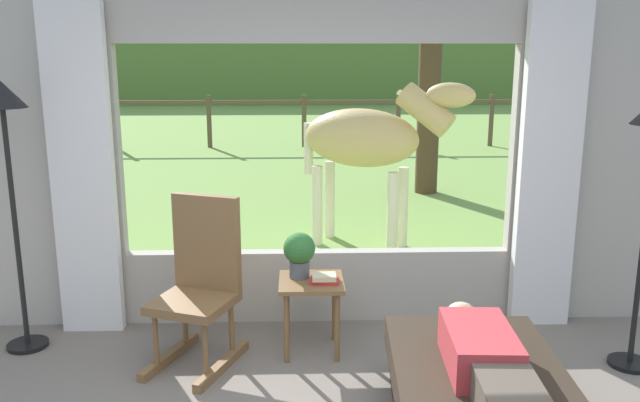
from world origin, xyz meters
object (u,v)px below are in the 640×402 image
side_table (311,293)px  pasture_tree (428,76)px  rocking_chair (200,283)px  potted_plant (299,252)px  horse (368,140)px  book_stack (324,279)px  reclining_person (490,368)px  floor_lamp_left (5,135)px

side_table → pasture_tree: size_ratio=0.15×
rocking_chair → side_table: rocking_chair is taller
potted_plant → pasture_tree: size_ratio=0.09×
rocking_chair → pasture_tree: bearing=85.8°
horse → pasture_tree: pasture_tree is taller
book_stack → rocking_chair: bearing=-177.5°
reclining_person → potted_plant: (-0.94, 1.37, 0.18)m
rocking_chair → potted_plant: bearing=34.6°
side_table → reclining_person: bearing=-56.7°
potted_plant → floor_lamp_left: (-1.93, 0.07, 0.80)m
rocking_chair → book_stack: bearing=24.1°
side_table → floor_lamp_left: 2.29m
floor_lamp_left → horse: (2.65, 2.29, -0.35)m
floor_lamp_left → pasture_tree: 6.24m
potted_plant → horse: size_ratio=0.18×
reclining_person → potted_plant: bearing=127.9°
side_table → horse: 2.61m
potted_plant → horse: (0.72, 2.36, 0.45)m
rocking_chair → side_table: bearing=28.7°
potted_plant → horse: 2.51m
potted_plant → book_stack: size_ratio=1.52×
potted_plant → floor_lamp_left: bearing=177.9°
horse → side_table: bearing=12.9°
reclining_person → side_table: (-0.86, 1.31, -0.10)m
book_stack → pasture_tree: (1.68, 5.15, 1.14)m
rocking_chair → floor_lamp_left: 1.61m
reclining_person → horse: horse is taller
side_table → floor_lamp_left: floor_lamp_left is taller
rocking_chair → floor_lamp_left: (-1.27, 0.22, 0.96)m
horse → pasture_tree: (1.12, 2.68, 0.54)m
horse → book_stack: bearing=15.1°
potted_plant → rocking_chair: bearing=-167.0°
floor_lamp_left → horse: floor_lamp_left is taller
reclining_person → floor_lamp_left: size_ratio=0.77×
floor_lamp_left → potted_plant: bearing=-2.1°
floor_lamp_left → pasture_tree: pasture_tree is taller
side_table → book_stack: 0.16m
reclining_person → potted_plant: size_ratio=4.49×
pasture_tree → horse: bearing=-112.8°
side_table → horse: size_ratio=0.30×
rocking_chair → reclining_person: bearing=-15.6°
side_table → horse: bearing=75.2°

